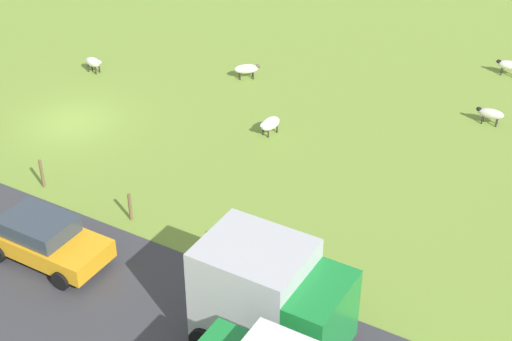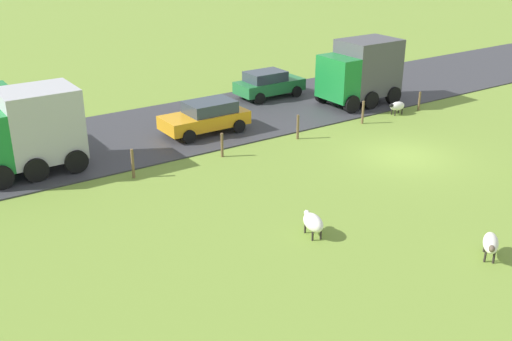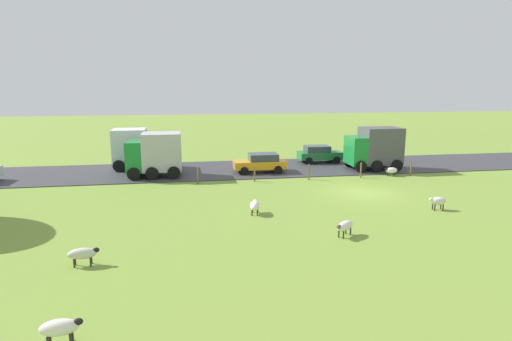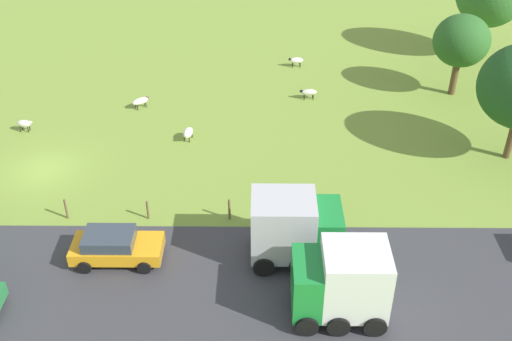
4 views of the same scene
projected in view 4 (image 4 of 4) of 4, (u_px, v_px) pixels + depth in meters
The scene contains 13 objects.
ground_plane at pixel (45, 170), 35.21m from camera, with size 160.00×160.00×0.00m, color olive.
sheep_0 at pixel (188, 133), 37.73m from camera, with size 1.17×0.74×0.76m.
sheep_1 at pixel (24, 124), 38.59m from camera, with size 0.53×1.03×0.77m.
sheep_2 at pixel (309, 92), 42.25m from camera, with size 0.53×1.22×0.73m.
sheep_4 at pixel (141, 101), 41.16m from camera, with size 1.07×1.20×0.73m.
sheep_5 at pixel (296, 60), 46.62m from camera, with size 0.53×1.16×0.75m.
tree_2 at pixel (461, 41), 41.00m from camera, with size 3.78×3.78×5.69m.
fence_post_2 at pixel (66, 209), 31.23m from camera, with size 0.12×0.12×1.18m, color brown.
fence_post_3 at pixel (148, 210), 31.23m from camera, with size 0.12×0.12×1.09m, color brown.
fence_post_4 at pixel (229, 209), 31.17m from camera, with size 0.12×0.12×1.22m, color brown.
truck_0 at pixel (294, 227), 28.05m from camera, with size 2.75×4.11×3.36m.
truck_1 at pixel (342, 282), 25.18m from camera, with size 2.76×3.90×3.36m.
car_4 at pixel (115, 246), 28.47m from camera, with size 2.07×4.19×1.51m.
Camera 4 is at (29.08, 12.37, 19.71)m, focal length 43.09 mm.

